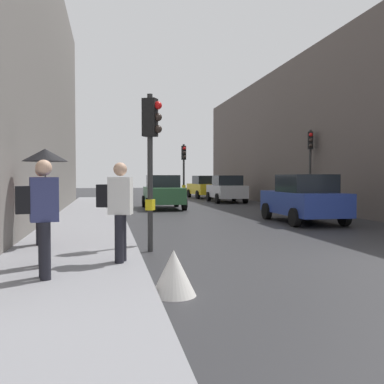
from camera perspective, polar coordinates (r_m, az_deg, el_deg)
name	(u,v)px	position (r m, az deg, el deg)	size (l,w,h in m)	color
sidewalk_kerb	(84,230)	(13.70, -13.74, -4.78)	(2.68, 40.00, 0.16)	gray
building_facade_right	(371,138)	(29.57, 22.05, 6.48)	(12.00, 32.96, 8.14)	#5B514C
traffic_light_near_right	(151,143)	(9.95, -5.29, 6.27)	(0.45, 0.35, 3.51)	#2D2D2D
traffic_light_mid_street	(310,155)	(22.26, 14.96, 4.60)	(0.33, 0.45, 3.95)	#2D2D2D
traffic_light_far_median	(184,163)	(26.95, -1.06, 3.76)	(0.25, 0.43, 3.65)	#2D2D2D
car_blue_van	(304,199)	(16.68, 14.15, -0.83)	(2.05, 4.21, 1.76)	navy
car_silver_hatchback	(226,189)	(29.22, 4.45, 0.40)	(2.07, 4.23, 1.76)	#BCBCC1
car_green_estate	(163,192)	(23.42, -3.73, 0.01)	(2.04, 4.21, 1.76)	#2D6038
car_yellow_taxi	(204,187)	(34.98, 1.61, 0.66)	(2.23, 4.31, 1.76)	yellow
pedestrian_with_umbrella	(44,169)	(10.41, -18.50, 2.77)	(1.00, 1.00, 2.14)	black
pedestrian_with_black_backpack	(118,206)	(7.97, -9.50, -1.75)	(0.65, 0.42, 1.77)	black
pedestrian_with_grey_backpack	(41,211)	(6.94, -18.83, -2.39)	(0.64, 0.40, 1.77)	black
pedestrian_in_dark_coat	(44,209)	(7.90, -18.53, -2.09)	(0.46, 0.37, 1.77)	black
warning_sign_triangle	(174,273)	(6.35, -2.37, -10.33)	(0.64, 0.64, 0.65)	silver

